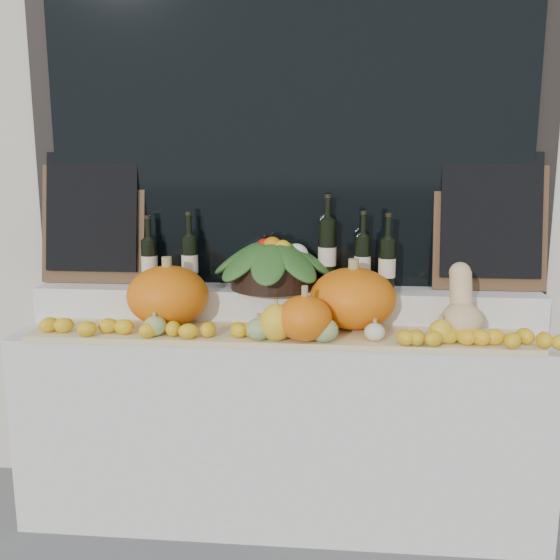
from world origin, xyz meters
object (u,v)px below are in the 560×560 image
Objects in this scene: butternut_squash at (461,309)px; wine_bottle_tall at (327,253)px; pumpkin_left at (168,296)px; produce_bowl at (273,262)px; pumpkin_right at (353,298)px.

wine_bottle_tall is (-0.55, 0.30, 0.18)m from butternut_squash.
pumpkin_left is 0.49m from produce_bowl.
pumpkin_left is at bearing 176.43° from butternut_squash.
produce_bowl is at bearing 161.80° from butternut_squash.
pumpkin_left is 0.96× the size of pumpkin_right.
pumpkin_left is 1.24m from butternut_squash.
produce_bowl is (0.44, 0.19, 0.12)m from pumpkin_left.
pumpkin_left is at bearing -162.04° from wine_bottle_tall.
wine_bottle_tall is (-0.12, 0.20, 0.16)m from pumpkin_right.
butternut_squash is 0.70× the size of wine_bottle_tall.
butternut_squash is 0.52× the size of produce_bowl.
pumpkin_right is 0.87× the size of wine_bottle_tall.
wine_bottle_tall reaches higher than butternut_squash.
wine_bottle_tall is at bearing 151.49° from butternut_squash.
produce_bowl reaches higher than pumpkin_right.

